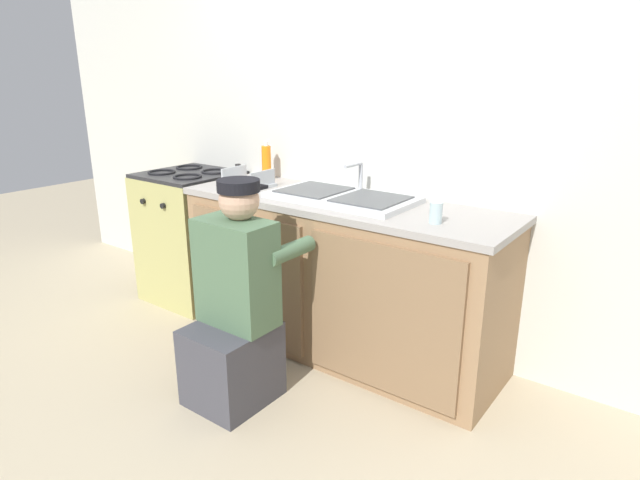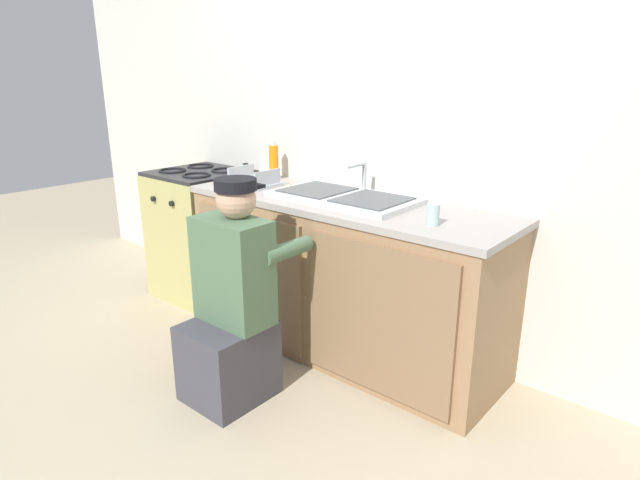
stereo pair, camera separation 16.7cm
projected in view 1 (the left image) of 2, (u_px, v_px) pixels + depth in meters
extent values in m
plane|color=tan|center=(309.00, 367.00, 2.98)|extent=(12.00, 12.00, 0.00)
cube|color=silver|center=(377.00, 130.00, 3.10)|extent=(6.00, 0.10, 2.50)
cube|color=#997551|center=(341.00, 279.00, 3.08)|extent=(1.88, 0.60, 0.86)
cube|color=#866747|center=(246.00, 278.00, 3.10)|extent=(0.83, 0.02, 0.76)
cube|color=#866747|center=(381.00, 319.00, 2.59)|extent=(0.83, 0.02, 0.76)
cube|color=#9E9993|center=(342.00, 203.00, 2.95)|extent=(1.92, 0.62, 0.04)
cube|color=silver|center=(342.00, 197.00, 2.94)|extent=(0.80, 0.44, 0.03)
cube|color=#4C4F51|center=(314.00, 190.00, 3.04)|extent=(0.33, 0.35, 0.01)
cube|color=#4C4F51|center=(371.00, 199.00, 2.82)|extent=(0.33, 0.35, 0.01)
cylinder|color=#B7BABF|center=(361.00, 179.00, 3.06)|extent=(0.02, 0.02, 0.18)
cylinder|color=#B7BABF|center=(353.00, 165.00, 2.97)|extent=(0.02, 0.16, 0.02)
cube|color=tan|center=(193.00, 238.00, 3.81)|extent=(0.60, 0.60, 0.89)
cube|color=#262628|center=(189.00, 174.00, 3.67)|extent=(0.59, 0.59, 0.02)
torus|color=black|center=(162.00, 172.00, 3.65)|extent=(0.19, 0.19, 0.02)
torus|color=black|center=(188.00, 177.00, 3.49)|extent=(0.19, 0.19, 0.02)
torus|color=black|center=(189.00, 167.00, 3.83)|extent=(0.19, 0.19, 0.02)
torus|color=black|center=(215.00, 171.00, 3.68)|extent=(0.19, 0.19, 0.02)
cylinder|color=black|center=(143.00, 201.00, 3.53)|extent=(0.04, 0.02, 0.04)
cylinder|color=black|center=(163.00, 206.00, 3.41)|extent=(0.04, 0.02, 0.04)
cube|color=#3F3F47|center=(232.00, 363.00, 2.64)|extent=(0.36, 0.40, 0.40)
cube|color=#4C6B4C|center=(236.00, 273.00, 2.55)|extent=(0.38, 0.22, 0.52)
sphere|color=tan|center=(239.00, 201.00, 2.47)|extent=(0.19, 0.19, 0.19)
cylinder|color=black|center=(238.00, 186.00, 2.45)|extent=(0.20, 0.20, 0.06)
cube|color=black|center=(251.00, 187.00, 2.52)|extent=(0.13, 0.09, 0.02)
cylinder|color=#4C6B4C|center=(240.00, 238.00, 2.77)|extent=(0.08, 0.30, 0.08)
cylinder|color=#4C6B4C|center=(290.00, 251.00, 2.58)|extent=(0.08, 0.30, 0.08)
cylinder|color=#ADC6CC|center=(436.00, 213.00, 2.48)|extent=(0.06, 0.06, 0.10)
cylinder|color=orange|center=(266.00, 163.00, 3.46)|extent=(0.06, 0.06, 0.22)
cylinder|color=white|center=(266.00, 143.00, 3.42)|extent=(0.03, 0.03, 0.03)
cylinder|color=#513823|center=(238.00, 174.00, 3.46)|extent=(0.04, 0.04, 0.08)
cylinder|color=black|center=(238.00, 166.00, 3.45)|extent=(0.04, 0.04, 0.02)
cube|color=#B2B7BC|center=(248.00, 185.00, 3.28)|extent=(0.28, 0.22, 0.02)
cube|color=#B2B7BC|center=(234.00, 175.00, 3.33)|extent=(0.01, 0.21, 0.10)
cube|color=#B2B7BC|center=(262.00, 179.00, 3.20)|extent=(0.01, 0.21, 0.10)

